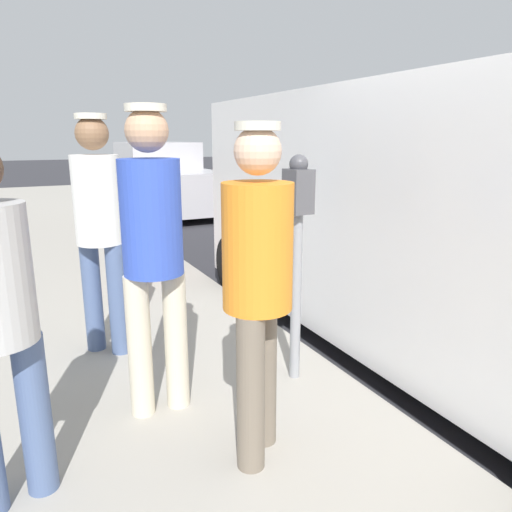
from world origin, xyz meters
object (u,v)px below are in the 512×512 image
(pedestrian_in_blue, at_px, (153,244))
(pedestrian_in_white, at_px, (99,220))
(parking_meter_near, at_px, (297,231))
(parked_sedan_behind, at_px, (160,181))
(pedestrian_in_orange, at_px, (257,277))
(parked_van, at_px, (443,215))
(fire_hydrant, at_px, (156,237))

(pedestrian_in_blue, bearing_deg, pedestrian_in_white, -82.22)
(parking_meter_near, distance_m, pedestrian_in_white, 1.48)
(pedestrian_in_white, distance_m, parked_sedan_behind, 8.14)
(parked_sedan_behind, bearing_deg, pedestrian_in_orange, 77.17)
(pedestrian_in_white, xyz_separation_m, parked_sedan_behind, (-2.60, -7.70, -0.43))
(parking_meter_near, distance_m, parked_sedan_behind, 8.86)
(pedestrian_in_blue, relative_size, pedestrian_in_white, 1.01)
(parked_van, bearing_deg, pedestrian_in_blue, 3.50)
(pedestrian_in_blue, distance_m, parked_van, 2.45)
(fire_hydrant, bearing_deg, pedestrian_in_blue, 74.93)
(pedestrian_in_white, relative_size, parked_van, 0.34)
(parking_meter_near, height_order, pedestrian_in_blue, pedestrian_in_blue)
(parked_van, relative_size, parked_sedan_behind, 1.18)
(pedestrian_in_white, xyz_separation_m, pedestrian_in_orange, (-0.47, 1.64, -0.06))
(pedestrian_in_white, distance_m, fire_hydrant, 2.43)
(pedestrian_in_blue, bearing_deg, parked_van, -176.50)
(parked_van, distance_m, parked_sedan_behind, 8.56)
(parking_meter_near, xyz_separation_m, pedestrian_in_white, (1.08, -1.02, 0.00))
(pedestrian_in_orange, bearing_deg, parked_sedan_behind, -102.83)
(pedestrian_in_blue, height_order, pedestrian_in_orange, pedestrian_in_blue)
(pedestrian_in_blue, distance_m, fire_hydrant, 3.30)
(parked_sedan_behind, bearing_deg, pedestrian_in_white, 71.34)
(parked_sedan_behind, bearing_deg, fire_hydrant, 73.77)
(pedestrian_in_blue, distance_m, parked_sedan_behind, 9.05)
(fire_hydrant, bearing_deg, pedestrian_in_white, 65.35)
(pedestrian_in_orange, bearing_deg, parked_van, -159.28)
(parking_meter_near, bearing_deg, parked_sedan_behind, -99.89)
(pedestrian_in_blue, bearing_deg, fire_hydrant, -105.07)
(parked_van, distance_m, fire_hydrant, 3.43)
(pedestrian_in_white, relative_size, pedestrian_in_orange, 1.05)
(parked_van, height_order, fire_hydrant, parked_van)
(pedestrian_in_orange, bearing_deg, fire_hydrant, -97.65)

